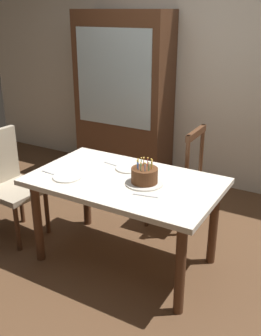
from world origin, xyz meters
TOP-DOWN VIEW (x-y plane):
  - ground at (0.00, 0.00)m, footprint 6.40×6.40m
  - back_wall at (0.00, 1.85)m, footprint 6.40×0.10m
  - dining_table at (0.00, 0.00)m, footprint 1.42×0.85m
  - birthday_cake at (0.17, 0.00)m, footprint 0.28×0.28m
  - plate_near_celebrant at (-0.39, -0.19)m, footprint 0.22×0.22m
  - plate_far_side at (-0.07, 0.19)m, footprint 0.22×0.22m
  - fork_near_celebrant at (-0.55, -0.19)m, footprint 0.18×0.03m
  - fork_far_side at (-0.23, 0.20)m, footprint 0.18×0.05m
  - fork_near_guest at (0.27, -0.17)m, footprint 0.18×0.05m
  - chair_spindle_back at (0.09, 0.75)m, footprint 0.45×0.45m
  - chair_upholstered at (-1.10, -0.13)m, footprint 0.47×0.47m
  - china_cabinet at (-0.94, 1.56)m, footprint 1.10×0.45m

SIDE VIEW (x-z plane):
  - ground at x=0.00m, z-range 0.00..0.00m
  - chair_spindle_back at x=0.09m, z-range -0.02..0.93m
  - chair_upholstered at x=-1.10m, z-range 0.06..1.01m
  - dining_table at x=0.00m, z-range 0.26..0.98m
  - fork_near_celebrant at x=-0.55m, z-range 0.72..0.73m
  - fork_far_side at x=-0.23m, z-range 0.72..0.73m
  - fork_near_guest at x=0.27m, z-range 0.72..0.73m
  - plate_near_celebrant at x=-0.39m, z-range 0.72..0.73m
  - plate_far_side at x=-0.07m, z-range 0.72..0.73m
  - birthday_cake at x=0.17m, z-range 0.68..0.87m
  - china_cabinet at x=-0.94m, z-range 0.00..1.90m
  - back_wall at x=0.00m, z-range 0.00..2.60m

